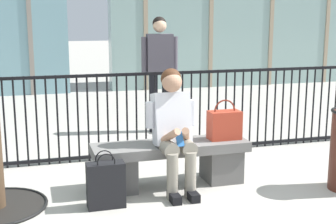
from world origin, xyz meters
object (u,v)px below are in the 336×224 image
Objects in this scene: stone_bench at (171,160)px; handbag_on_bench at (224,124)px; bystander_at_railing at (160,65)px; seated_person_with_phone at (174,126)px; shopping_bag at (106,184)px.

stone_bench is 0.67m from handbag_on_bench.
bystander_at_railing is (0.51, 2.29, 0.73)m from stone_bench.
seated_person_with_phone reaches higher than shopping_bag.
seated_person_with_phone is at bearing -93.29° from stone_bench.
seated_person_with_phone is at bearing 19.59° from shopping_bag.
handbag_on_bench is 0.80× the size of shopping_bag.
handbag_on_bench is (0.58, -0.01, 0.33)m from stone_bench.
seated_person_with_phone is at bearing -102.19° from bystander_at_railing.
seated_person_with_phone reaches higher than handbag_on_bench.
seated_person_with_phone is (-0.01, -0.13, 0.38)m from stone_bench.
seated_person_with_phone is 0.71× the size of bystander_at_railing.
shopping_bag is 0.31× the size of bystander_at_railing.
bystander_at_railing is (-0.07, 2.30, 0.39)m from handbag_on_bench.
handbag_on_bench is at bearing 11.42° from seated_person_with_phone.
handbag_on_bench is at bearing -88.36° from bystander_at_railing.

